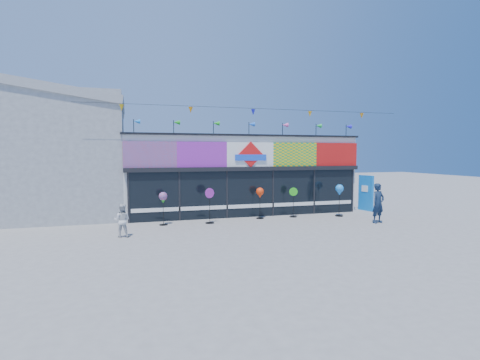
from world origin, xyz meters
name	(u,v)px	position (x,y,z in m)	size (l,w,h in m)	color
ground	(276,230)	(0.00, 0.00, 0.00)	(80.00, 80.00, 0.00)	slate
kite_shop	(236,173)	(0.00, 5.94, 2.05)	(16.00, 5.70, 5.31)	silver
neighbour_building	(41,152)	(-10.00, 7.00, 3.20)	(8.18, 7.20, 6.87)	#AAADAF
blue_sign	(366,193)	(6.79, 3.59, 0.98)	(0.33, 0.98, 1.95)	blue
spinner_0	(163,199)	(-4.34, 2.47, 1.17)	(0.37, 0.37, 1.46)	black
spinner_1	(210,205)	(-2.29, 2.31, 0.84)	(0.43, 0.41, 1.59)	black
spinner_2	(260,194)	(0.30, 2.83, 1.21)	(0.38, 0.38, 1.51)	black
spinner_3	(293,201)	(2.04, 2.77, 0.78)	(0.39, 0.37, 1.47)	black
spinner_4	(339,191)	(4.34, 2.32, 1.28)	(0.41, 0.41, 1.60)	black
adult_man	(378,203)	(5.04, 0.20, 0.90)	(0.66, 0.43, 1.80)	#13233B
child	(122,220)	(-6.04, 0.53, 0.63)	(0.61, 0.35, 1.26)	silver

